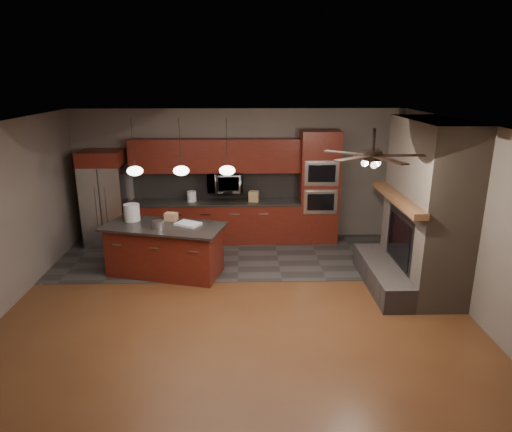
{
  "coord_description": "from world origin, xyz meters",
  "views": [
    {
      "loc": [
        0.13,
        -6.65,
        3.44
      ],
      "look_at": [
        0.32,
        0.6,
        1.21
      ],
      "focal_mm": 32.0,
      "sensor_mm": 36.0,
      "label": 1
    }
  ],
  "objects_px": {
    "paint_tray": "(188,224)",
    "counter_box": "(254,196)",
    "white_bucket": "(132,212)",
    "oven_tower": "(319,187)",
    "cardboard_box": "(171,217)",
    "counter_bucket": "(192,196)",
    "kitchen_island": "(165,250)",
    "paint_can": "(158,224)",
    "microwave": "(225,182)",
    "refrigerator": "(105,198)"
  },
  "relations": [
    {
      "from": "paint_tray",
      "to": "counter_box",
      "type": "relative_size",
      "value": 1.83
    },
    {
      "from": "white_bucket",
      "to": "paint_tray",
      "type": "xyz_separation_m",
      "value": [
        1.05,
        -0.29,
        -0.13
      ]
    },
    {
      "from": "oven_tower",
      "to": "paint_tray",
      "type": "xyz_separation_m",
      "value": [
        -2.57,
        -1.67,
        -0.25
      ]
    },
    {
      "from": "paint_tray",
      "to": "cardboard_box",
      "type": "height_order",
      "value": "cardboard_box"
    },
    {
      "from": "white_bucket",
      "to": "counter_box",
      "type": "distance_m",
      "value": 2.61
    },
    {
      "from": "paint_tray",
      "to": "counter_box",
      "type": "distance_m",
      "value": 2.02
    },
    {
      "from": "oven_tower",
      "to": "counter_box",
      "type": "relative_size",
      "value": 10.61
    },
    {
      "from": "paint_tray",
      "to": "counter_bucket",
      "type": "distance_m",
      "value": 1.68
    },
    {
      "from": "kitchen_island",
      "to": "paint_tray",
      "type": "bearing_deg",
      "value": 16.6
    },
    {
      "from": "white_bucket",
      "to": "paint_can",
      "type": "bearing_deg",
      "value": -39.32
    },
    {
      "from": "cardboard_box",
      "to": "counter_box",
      "type": "bearing_deg",
      "value": 55.27
    },
    {
      "from": "cardboard_box",
      "to": "counter_bucket",
      "type": "distance_m",
      "value": 1.41
    },
    {
      "from": "microwave",
      "to": "paint_tray",
      "type": "distance_m",
      "value": 1.86
    },
    {
      "from": "oven_tower",
      "to": "counter_bucket",
      "type": "relative_size",
      "value": 10.91
    },
    {
      "from": "cardboard_box",
      "to": "counter_box",
      "type": "xyz_separation_m",
      "value": [
        1.54,
        1.34,
        0.02
      ]
    },
    {
      "from": "kitchen_island",
      "to": "cardboard_box",
      "type": "relative_size",
      "value": 10.35
    },
    {
      "from": "kitchen_island",
      "to": "paint_tray",
      "type": "relative_size",
      "value": 5.53
    },
    {
      "from": "paint_tray",
      "to": "counter_bucket",
      "type": "height_order",
      "value": "counter_bucket"
    },
    {
      "from": "oven_tower",
      "to": "refrigerator",
      "type": "relative_size",
      "value": 1.19
    },
    {
      "from": "oven_tower",
      "to": "microwave",
      "type": "xyz_separation_m",
      "value": [
        -1.98,
        0.06,
        0.11
      ]
    },
    {
      "from": "microwave",
      "to": "kitchen_island",
      "type": "xyz_separation_m",
      "value": [
        -1.03,
        -1.74,
        -0.83
      ]
    },
    {
      "from": "kitchen_island",
      "to": "white_bucket",
      "type": "height_order",
      "value": "white_bucket"
    },
    {
      "from": "oven_tower",
      "to": "counter_bucket",
      "type": "distance_m",
      "value": 2.69
    },
    {
      "from": "refrigerator",
      "to": "counter_box",
      "type": "xyz_separation_m",
      "value": [
        3.1,
        0.03,
        0.01
      ]
    },
    {
      "from": "kitchen_island",
      "to": "white_bucket",
      "type": "distance_m",
      "value": 0.92
    },
    {
      "from": "counter_bucket",
      "to": "refrigerator",
      "type": "bearing_deg",
      "value": -177.4
    },
    {
      "from": "microwave",
      "to": "cardboard_box",
      "type": "distance_m",
      "value": 1.74
    },
    {
      "from": "paint_tray",
      "to": "kitchen_island",
      "type": "bearing_deg",
      "value": -148.98
    },
    {
      "from": "oven_tower",
      "to": "counter_box",
      "type": "xyz_separation_m",
      "value": [
        -1.37,
        -0.04,
        -0.18
      ]
    },
    {
      "from": "cardboard_box",
      "to": "counter_bucket",
      "type": "relative_size",
      "value": 1.0
    },
    {
      "from": "counter_bucket",
      "to": "counter_box",
      "type": "relative_size",
      "value": 0.97
    },
    {
      "from": "paint_can",
      "to": "oven_tower",
      "type": "bearing_deg",
      "value": 30.8
    },
    {
      "from": "paint_tray",
      "to": "counter_bucket",
      "type": "xyz_separation_m",
      "value": [
        -0.12,
        1.67,
        0.07
      ]
    },
    {
      "from": "paint_tray",
      "to": "counter_bucket",
      "type": "bearing_deg",
      "value": 122.96
    },
    {
      "from": "white_bucket",
      "to": "cardboard_box",
      "type": "bearing_deg",
      "value": -0.71
    },
    {
      "from": "kitchen_island",
      "to": "microwave",
      "type": "bearing_deg",
      "value": 74.04
    },
    {
      "from": "paint_tray",
      "to": "counter_box",
      "type": "xyz_separation_m",
      "value": [
        1.2,
        1.62,
        0.07
      ]
    },
    {
      "from": "refrigerator",
      "to": "cardboard_box",
      "type": "height_order",
      "value": "refrigerator"
    },
    {
      "from": "kitchen_island",
      "to": "paint_tray",
      "type": "distance_m",
      "value": 0.64
    },
    {
      "from": "white_bucket",
      "to": "counter_bucket",
      "type": "distance_m",
      "value": 1.67
    },
    {
      "from": "microwave",
      "to": "counter_box",
      "type": "xyz_separation_m",
      "value": [
        0.6,
        -0.1,
        -0.29
      ]
    },
    {
      "from": "oven_tower",
      "to": "refrigerator",
      "type": "distance_m",
      "value": 4.48
    },
    {
      "from": "refrigerator",
      "to": "kitchen_island",
      "type": "height_order",
      "value": "refrigerator"
    },
    {
      "from": "paint_can",
      "to": "microwave",
      "type": "bearing_deg",
      "value": 59.99
    },
    {
      "from": "refrigerator",
      "to": "counter_box",
      "type": "bearing_deg",
      "value": 0.58
    },
    {
      "from": "refrigerator",
      "to": "paint_can",
      "type": "distance_m",
      "value": 2.25
    },
    {
      "from": "paint_can",
      "to": "refrigerator",
      "type": "bearing_deg",
      "value": 128.93
    },
    {
      "from": "refrigerator",
      "to": "white_bucket",
      "type": "relative_size",
      "value": 6.54
    },
    {
      "from": "microwave",
      "to": "white_bucket",
      "type": "relative_size",
      "value": 2.4
    },
    {
      "from": "refrigerator",
      "to": "oven_tower",
      "type": "bearing_deg",
      "value": 0.95
    }
  ]
}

